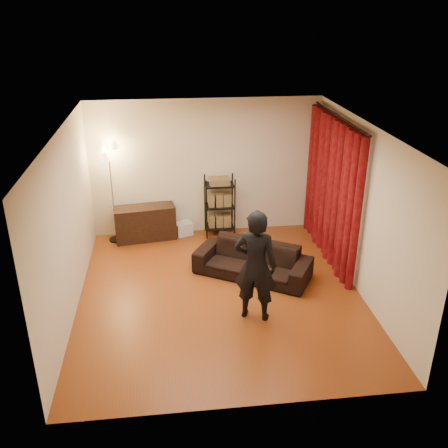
{
  "coord_description": "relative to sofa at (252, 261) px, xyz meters",
  "views": [
    {
      "loc": [
        -0.76,
        -6.9,
        4.34
      ],
      "look_at": [
        0.1,
        0.3,
        1.1
      ],
      "focal_mm": 40.0,
      "sensor_mm": 36.0,
      "label": 1
    }
  ],
  "objects": [
    {
      "name": "storage_boxes",
      "position": [
        -1.1,
        1.79,
        -0.15
      ],
      "size": [
        0.4,
        0.35,
        0.27
      ],
      "primitive_type": null,
      "rotation": [
        0.0,
        0.0,
        0.32
      ],
      "color": "beige",
      "rests_on": "ground"
    },
    {
      "name": "ceiling",
      "position": [
        -0.62,
        -0.52,
        2.41
      ],
      "size": [
        5.0,
        5.0,
        0.0
      ],
      "primitive_type": "plane",
      "rotation": [
        3.14,
        0.0,
        0.0
      ],
      "color": "white",
      "rests_on": "ground"
    },
    {
      "name": "wall_back",
      "position": [
        -0.62,
        1.98,
        1.06
      ],
      "size": [
        5.0,
        0.0,
        5.0
      ],
      "primitive_type": "plane",
      "rotation": [
        1.57,
        0.0,
        0.0
      ],
      "color": "beige",
      "rests_on": "ground"
    },
    {
      "name": "wall_left",
      "position": [
        -2.87,
        -0.52,
        1.06
      ],
      "size": [
        0.0,
        5.0,
        5.0
      ],
      "primitive_type": "plane",
      "rotation": [
        1.57,
        0.0,
        1.57
      ],
      "color": "beige",
      "rests_on": "ground"
    },
    {
      "name": "curtain_rod",
      "position": [
        1.53,
        0.6,
        2.29
      ],
      "size": [
        0.04,
        2.65,
        0.04
      ],
      "primitive_type": "cylinder",
      "rotation": [
        1.57,
        0.0,
        0.0
      ],
      "color": "black",
      "rests_on": "wall_right"
    },
    {
      "name": "floor_lamp",
      "position": [
        -2.44,
        1.71,
        0.7
      ],
      "size": [
        0.45,
        0.45,
        1.97
      ],
      "primitive_type": null,
      "rotation": [
        0.0,
        0.0,
        -0.32
      ],
      "color": "silver",
      "rests_on": "ground"
    },
    {
      "name": "wall_front",
      "position": [
        -0.62,
        -3.02,
        1.06
      ],
      "size": [
        5.0,
        0.0,
        5.0
      ],
      "primitive_type": "plane",
      "rotation": [
        -1.57,
        0.0,
        0.0
      ],
      "color": "beige",
      "rests_on": "ground"
    },
    {
      "name": "floor",
      "position": [
        -0.62,
        -0.52,
        -0.29
      ],
      "size": [
        5.0,
        5.0,
        0.0
      ],
      "primitive_type": "plane",
      "color": "maroon",
      "rests_on": "ground"
    },
    {
      "name": "wall_right",
      "position": [
        1.63,
        -0.52,
        1.06
      ],
      "size": [
        0.0,
        5.0,
        5.0
      ],
      "primitive_type": "plane",
      "rotation": [
        1.57,
        0.0,
        -1.57
      ],
      "color": "beige",
      "rests_on": "ground"
    },
    {
      "name": "curtain",
      "position": [
        1.51,
        0.6,
        0.99
      ],
      "size": [
        0.22,
        2.65,
        2.55
      ],
      "primitive_type": null,
      "color": "maroon",
      "rests_on": "ground"
    },
    {
      "name": "sofa",
      "position": [
        0.0,
        0.0,
        0.0
      ],
      "size": [
        2.07,
        1.66,
        0.57
      ],
      "primitive_type": "imported",
      "rotation": [
        0.0,
        0.0,
        -0.54
      ],
      "color": "black",
      "rests_on": "ground"
    },
    {
      "name": "person",
      "position": [
        -0.18,
        -1.21,
        0.58
      ],
      "size": [
        0.74,
        0.61,
        1.73
      ],
      "primitive_type": "imported",
      "rotation": [
        0.0,
        0.0,
        2.78
      ],
      "color": "black",
      "rests_on": "ground"
    },
    {
      "name": "wire_shelf",
      "position": [
        -0.37,
        1.75,
        0.33
      ],
      "size": [
        0.61,
        0.47,
        1.22
      ],
      "primitive_type": null,
      "rotation": [
        0.0,
        0.0,
        0.16
      ],
      "color": "black",
      "rests_on": "ground"
    },
    {
      "name": "media_cabinet",
      "position": [
        -1.86,
        1.7,
        0.06
      ],
      "size": [
        1.23,
        0.61,
        0.68
      ],
      "primitive_type": "cube",
      "rotation": [
        0.0,
        0.0,
        0.15
      ],
      "color": "black",
      "rests_on": "ground"
    }
  ]
}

